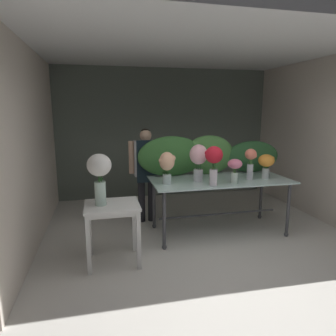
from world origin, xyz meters
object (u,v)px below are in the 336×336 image
(side_table_white, at_px, (112,213))
(vase_rosy_carnations, at_px, (235,168))
(vase_white_roses_tall, at_px, (99,172))
(vase_sunset_lilies, at_px, (266,163))
(display_table_glass, at_px, (219,186))
(florist, at_px, (146,166))
(vase_peach_peonies, at_px, (167,164))
(vase_coral_dahlias, at_px, (250,161))
(vase_crimson_snapdragons, at_px, (214,160))
(vase_blush_stock, at_px, (198,159))

(side_table_white, height_order, vase_rosy_carnations, vase_rosy_carnations)
(vase_rosy_carnations, bearing_deg, vase_white_roses_tall, -171.21)
(vase_sunset_lilies, xyz_separation_m, vase_white_roses_tall, (-2.53, -0.48, 0.08))
(display_table_glass, relative_size, florist, 1.32)
(side_table_white, relative_size, vase_peach_peonies, 1.65)
(vase_coral_dahlias, relative_size, vase_white_roses_tall, 0.75)
(vase_crimson_snapdragons, relative_size, vase_white_roses_tall, 0.88)
(vase_coral_dahlias, distance_m, vase_peach_peonies, 1.31)
(display_table_glass, relative_size, vase_coral_dahlias, 4.48)
(vase_rosy_carnations, bearing_deg, vase_coral_dahlias, 27.26)
(vase_white_roses_tall, bearing_deg, vase_crimson_snapdragons, 8.79)
(vase_blush_stock, bearing_deg, vase_sunset_lilies, -3.01)
(display_table_glass, relative_size, vase_crimson_snapdragons, 3.80)
(vase_peach_peonies, bearing_deg, display_table_glass, 7.72)
(vase_blush_stock, relative_size, vase_peach_peonies, 1.19)
(side_table_white, bearing_deg, vase_sunset_lilies, 11.26)
(vase_sunset_lilies, bearing_deg, vase_peach_peonies, 179.94)
(vase_sunset_lilies, bearing_deg, vase_rosy_carnations, -163.57)
(side_table_white, bearing_deg, display_table_glass, 19.54)
(display_table_glass, xyz_separation_m, vase_coral_dahlias, (0.44, -0.12, 0.41))
(vase_crimson_snapdragons, bearing_deg, side_table_white, -170.42)
(vase_sunset_lilies, height_order, vase_blush_stock, vase_blush_stock)
(vase_rosy_carnations, xyz_separation_m, vase_crimson_snapdragons, (-0.35, -0.05, 0.14))
(display_table_glass, distance_m, vase_rosy_carnations, 0.47)
(vase_peach_peonies, height_order, vase_crimson_snapdragons, vase_crimson_snapdragons)
(side_table_white, bearing_deg, vase_blush_stock, 22.26)
(vase_sunset_lilies, distance_m, vase_rosy_carnations, 0.64)
(vase_rosy_carnations, distance_m, vase_peach_peonies, 0.99)
(vase_coral_dahlias, xyz_separation_m, vase_blush_stock, (-0.82, 0.06, 0.06))
(side_table_white, xyz_separation_m, vase_peach_peonies, (0.81, 0.48, 0.50))
(display_table_glass, relative_size, vase_white_roses_tall, 3.34)
(display_table_glass, relative_size, vase_sunset_lilies, 5.61)
(vase_peach_peonies, relative_size, vase_white_roses_tall, 0.73)
(florist, xyz_separation_m, vase_peach_peonies, (0.18, -0.85, 0.17))
(vase_sunset_lilies, distance_m, vase_blush_stock, 1.10)
(vase_blush_stock, xyz_separation_m, vase_crimson_snapdragons, (0.13, -0.29, 0.02))
(vase_sunset_lilies, height_order, vase_peach_peonies, vase_peach_peonies)
(vase_crimson_snapdragons, bearing_deg, vase_blush_stock, 113.32)
(display_table_glass, relative_size, side_table_white, 2.75)
(vase_peach_peonies, bearing_deg, vase_blush_stock, 6.46)
(side_table_white, distance_m, vase_blush_stock, 1.52)
(display_table_glass, bearing_deg, vase_crimson_snapdragons, -125.05)
(side_table_white, bearing_deg, vase_coral_dahlias, 12.53)
(vase_crimson_snapdragons, distance_m, vase_white_roses_tall, 1.59)
(side_table_white, relative_size, vase_white_roses_tall, 1.21)
(side_table_white, relative_size, vase_coral_dahlias, 1.63)
(vase_blush_stock, height_order, vase_crimson_snapdragons, vase_crimson_snapdragons)
(side_table_white, relative_size, vase_rosy_carnations, 2.15)
(display_table_glass, xyz_separation_m, vase_rosy_carnations, (0.10, -0.30, 0.35))
(vase_coral_dahlias, bearing_deg, vase_sunset_lilies, 1.13)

